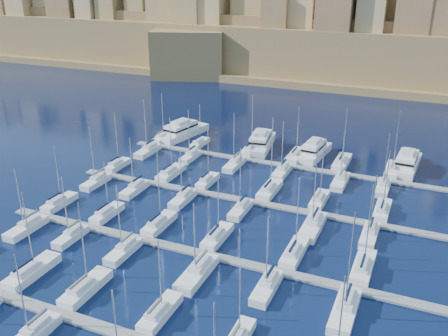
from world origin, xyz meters
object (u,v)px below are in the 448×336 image
at_px(motor_yacht_c, 314,151).
at_px(motor_yacht_b, 261,142).
at_px(motor_yacht_d, 407,163).
at_px(sailboat_2, 86,288).
at_px(motor_yacht_a, 182,131).

bearing_deg(motor_yacht_c, motor_yacht_b, 175.65).
bearing_deg(motor_yacht_b, motor_yacht_c, -4.35).
relative_size(motor_yacht_b, motor_yacht_c, 1.17).
relative_size(motor_yacht_b, motor_yacht_d, 1.08).
xyz_separation_m(sailboat_2, motor_yacht_c, (17.70, 68.93, 0.97)).
distance_m(motor_yacht_c, motor_yacht_d, 22.25).
bearing_deg(motor_yacht_c, motor_yacht_d, 1.65).
bearing_deg(sailboat_2, motor_yacht_a, 106.38).
bearing_deg(motor_yacht_b, motor_yacht_d, -0.74).
height_order(sailboat_2, motor_yacht_a, sailboat_2).
height_order(motor_yacht_b, motor_yacht_d, same).
distance_m(sailboat_2, motor_yacht_c, 71.17).
bearing_deg(sailboat_2, motor_yacht_b, 87.54).
bearing_deg(motor_yacht_d, motor_yacht_a, 179.32).
relative_size(motor_yacht_c, motor_yacht_d, 0.92).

